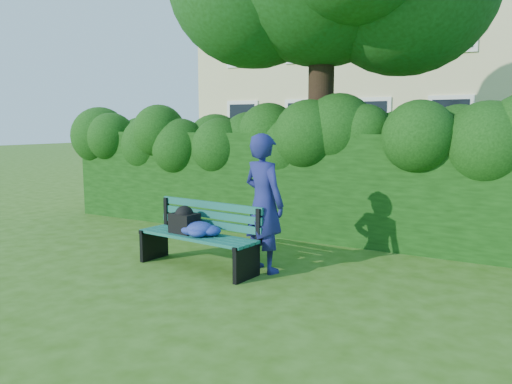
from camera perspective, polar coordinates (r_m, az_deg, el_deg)
The scene contains 5 objects.
ground at distance 7.12m, azimuth -2.44°, elevation -8.16°, with size 80.00×80.00×0.00m, color #2F5711.
apartment_building at distance 20.50m, azimuth 20.20°, elevation 18.69°, with size 16.00×8.08×12.00m.
hedge at distance 8.85m, azimuth 5.20°, elevation 0.89°, with size 10.00×1.00×1.80m.
park_bench at distance 6.86m, azimuth -6.75°, elevation -4.50°, with size 1.83×0.73×0.89m.
man_reading at distance 6.59m, azimuth 0.89°, elevation -1.28°, with size 0.67×0.44×1.84m, color navy.
Camera 1 is at (3.69, -5.77, 1.95)m, focal length 35.00 mm.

